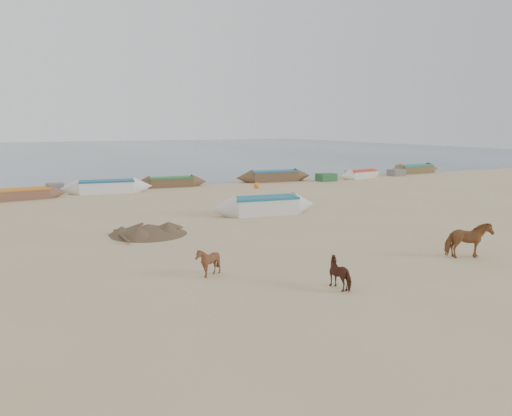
{
  "coord_description": "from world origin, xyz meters",
  "views": [
    {
      "loc": [
        -9.52,
        -15.99,
        4.67
      ],
      "look_at": [
        0.0,
        4.0,
        1.0
      ],
      "focal_mm": 35.0,
      "sensor_mm": 36.0,
      "label": 1
    }
  ],
  "objects_px": {
    "calf_front": "(208,262)",
    "near_canoe": "(265,206)",
    "calf_right": "(342,273)",
    "cow_adult": "(468,240)"
  },
  "relations": [
    {
      "from": "calf_right",
      "to": "cow_adult",
      "type": "bearing_deg",
      "value": -112.49
    },
    {
      "from": "cow_adult",
      "to": "calf_front",
      "type": "distance_m",
      "value": 9.29
    },
    {
      "from": "cow_adult",
      "to": "near_canoe",
      "type": "height_order",
      "value": "cow_adult"
    },
    {
      "from": "calf_front",
      "to": "near_canoe",
      "type": "distance_m",
      "value": 11.25
    },
    {
      "from": "calf_right",
      "to": "near_canoe",
      "type": "relative_size",
      "value": 0.15
    },
    {
      "from": "cow_adult",
      "to": "calf_front",
      "type": "height_order",
      "value": "cow_adult"
    },
    {
      "from": "calf_front",
      "to": "calf_right",
      "type": "relative_size",
      "value": 1.06
    },
    {
      "from": "calf_front",
      "to": "near_canoe",
      "type": "bearing_deg",
      "value": 158.22
    },
    {
      "from": "calf_front",
      "to": "calf_right",
      "type": "distance_m",
      "value": 4.14
    },
    {
      "from": "calf_right",
      "to": "near_canoe",
      "type": "height_order",
      "value": "near_canoe"
    }
  ]
}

